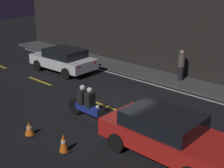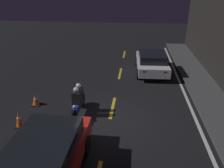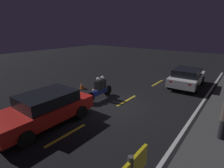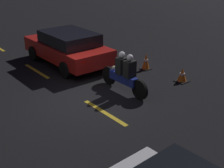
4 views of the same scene
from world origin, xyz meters
name	(u,v)px [view 2 (image 2 of 4)]	position (x,y,z in m)	size (l,w,h in m)	color
ground_plane	(110,119)	(0.00, 0.00, 0.00)	(56.00, 56.00, 0.00)	black
lane_dash_a	(124,54)	(-10.00, 0.00, 0.00)	(2.00, 0.14, 0.01)	gold
lane_dash_b	(120,73)	(-5.50, 0.00, 0.00)	(2.00, 0.14, 0.01)	gold
lane_dash_c	(113,107)	(-1.00, 0.00, 0.00)	(2.00, 0.14, 0.01)	gold
lane_solid_kerb	(198,125)	(0.00, 3.67, 0.00)	(25.20, 0.14, 0.01)	silver
sedan_white	(152,62)	(-5.94, 2.03, 0.73)	(4.08, 2.12, 1.36)	silver
taxi_red	(44,160)	(3.44, -1.47, 0.76)	(4.31, 2.04, 1.42)	red
motorcycle	(78,101)	(-0.24, -1.44, 0.66)	(2.28, 0.36, 1.41)	black
traffic_cone_near	(36,100)	(-0.86, -3.71, 0.26)	(0.44, 0.44, 0.53)	black
traffic_cone_mid	(19,119)	(0.93, -3.59, 0.33)	(0.39, 0.39, 0.68)	black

